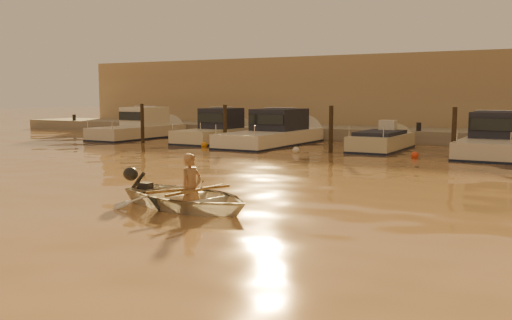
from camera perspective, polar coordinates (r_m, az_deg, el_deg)
The scene contains 21 objects.
ground_plane at distance 12.65m, azimuth -15.69°, elevation -4.84°, with size 160.00×160.00×0.00m, color brown.
dinghy at distance 12.44m, azimuth -6.79°, elevation -3.78°, with size 2.37×3.32×0.69m, color silver.
person at distance 12.33m, azimuth -6.49°, elevation -2.82°, with size 0.54×0.36×1.49m, color #946A4A.
outboard_motor at distance 13.56m, azimuth -11.08°, elevation -2.76°, with size 0.90×0.40×0.70m, color black, non-canonical shape.
oar_port at distance 12.22m, azimuth -6.01°, elevation -3.02°, with size 0.06×0.06×2.10m, color brown.
oar_starboard at distance 12.37m, azimuth -6.65°, elevation -2.91°, with size 0.06×0.06×2.10m, color olive.
moored_boat_0 at distance 32.84m, azimuth -11.73°, elevation 3.22°, with size 2.17×6.94×1.75m, color beige, non-canonical shape.
moored_boat_1 at distance 29.67m, azimuth -4.03°, elevation 3.00°, with size 2.04×6.13×1.75m, color beige, non-canonical shape.
moored_boat_2 at distance 27.98m, azimuth 1.68°, elevation 2.80°, with size 2.47×8.21×1.75m, color white, non-canonical shape.
moored_boat_3 at distance 25.94m, azimuth 12.44°, elevation 1.47°, with size 1.82×5.35×0.95m, color beige, non-canonical shape.
moored_boat_4 at distance 24.97m, azimuth 22.66°, elevation 1.85°, with size 2.27×7.00×1.75m, color silver, non-canonical shape.
piling_0 at distance 29.72m, azimuth -11.30°, elevation 3.43°, with size 0.18×0.18×2.20m, color #2D2319.
piling_1 at distance 26.75m, azimuth -3.12°, elevation 3.21°, with size 0.18×0.18×2.20m, color #2D2319.
piling_2 at distance 24.32m, azimuth 7.50°, elevation 2.84°, with size 0.18×0.18×2.20m, color #2D2319.
piling_3 at distance 22.95m, azimuth 19.18°, elevation 2.32°, with size 0.18×0.18×2.20m, color #2D2319.
fender_a at distance 30.36m, azimuth -14.18°, elevation 1.91°, with size 0.30×0.30×0.30m, color white.
fender_b at distance 26.92m, azimuth -5.21°, elevation 1.51°, with size 0.30×0.30×0.30m, color orange.
fender_c at distance 24.24m, azimuth 4.02°, elevation 0.97°, with size 0.30×0.30×0.30m, color silver.
fender_d at distance 23.03m, azimuth 15.59°, elevation 0.45°, with size 0.30×0.30×0.30m, color red.
quay at distance 31.58m, azimuth 13.03°, elevation 2.20°, with size 52.00×4.00×1.00m, color gray.
waterfront_building at distance 36.81m, azimuth 15.54°, elevation 6.23°, with size 46.00×7.00×4.80m, color #9E8466.
Camera 1 is at (8.81, -8.74, 2.44)m, focal length 40.00 mm.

